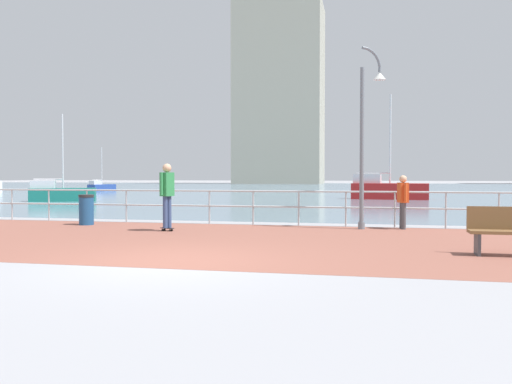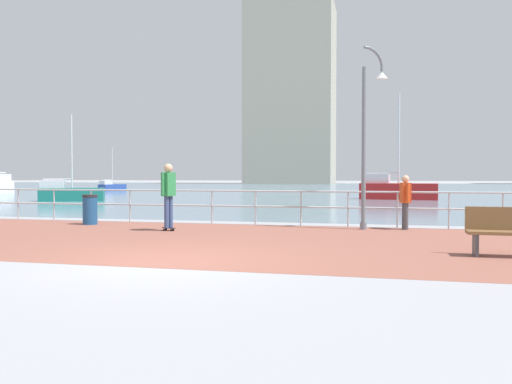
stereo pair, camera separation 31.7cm
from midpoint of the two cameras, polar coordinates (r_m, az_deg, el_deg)
ground at (r=48.58m, az=7.80°, el=0.02°), size 220.00×220.00×0.00m
brick_paving at (r=12.13m, az=-4.86°, el=-5.32°), size 28.00×7.56×0.01m
harbor_water at (r=60.42m, az=8.61°, el=0.37°), size 180.00×88.00×0.00m
waterfront_railing at (r=15.71m, az=-0.89°, el=-1.00°), size 25.25×0.06×1.07m
lamppost at (r=14.85m, az=11.66°, el=6.92°), size 0.75×0.54×5.13m
skateboarder at (r=14.18m, az=-10.48°, el=0.19°), size 0.41×0.55×1.84m
bystander at (r=15.00m, az=15.41°, el=-0.63°), size 0.31×0.56×1.52m
trash_bin at (r=16.62m, az=-18.84°, el=-1.87°), size 0.46×0.46×0.93m
sailboat_yellow at (r=52.59m, az=-16.98°, el=0.54°), size 1.59×3.21×4.32m
sailboat_navy at (r=34.02m, az=14.09°, el=0.30°), size 4.92×2.03×6.71m
sailboat_gray at (r=32.39m, az=-21.12°, el=-0.11°), size 3.79×2.56×5.14m
tower_slate at (r=99.20m, az=2.57°, el=10.81°), size 16.09×12.13×35.72m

